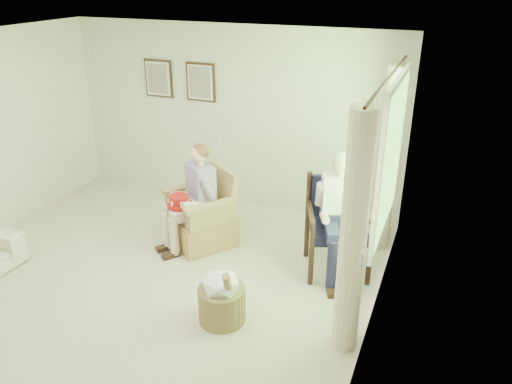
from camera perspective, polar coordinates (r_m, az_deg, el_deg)
floor at (r=5.70m, az=-14.48°, el=-11.68°), size 5.50×5.50×0.00m
back_wall at (r=7.29m, az=-2.89°, el=8.51°), size 5.00×0.04×2.60m
right_wall at (r=4.14m, az=12.91°, el=-4.92°), size 0.04×5.50×2.60m
ceiling at (r=4.72m, az=-17.83°, el=14.94°), size 5.00×5.50×0.02m
window at (r=5.12m, az=15.20°, el=4.12°), size 0.13×2.50×1.63m
curtain_left at (r=4.42m, az=11.07°, el=-4.95°), size 0.34×0.34×2.30m
curtain_right at (r=6.20m, az=14.82°, el=3.37°), size 0.34×0.34×2.30m
framed_print_left at (r=7.69m, az=-11.09°, el=12.61°), size 0.45×0.05×0.55m
framed_print_right at (r=7.34m, az=-6.36°, el=12.36°), size 0.45×0.05×0.55m
wicker_armchair at (r=6.46m, az=-6.12°, el=-3.20°), size 0.76×0.75×0.97m
wood_armchair at (r=5.86m, az=9.61°, el=-3.31°), size 0.71×0.66×1.09m
person_wicker at (r=6.17m, az=-6.86°, el=0.03°), size 0.40×0.63×1.32m
person_dark at (r=5.59m, az=9.37°, el=-1.77°), size 0.40×0.63×1.43m
red_hat at (r=6.15m, az=-8.77°, el=-1.11°), size 0.30×0.30×0.14m
hatbox at (r=5.09m, az=-3.93°, el=-11.88°), size 0.52×0.52×0.70m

